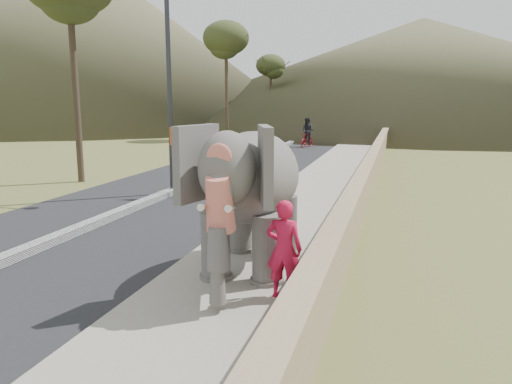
{
  "coord_description": "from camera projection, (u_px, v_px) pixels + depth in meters",
  "views": [
    {
      "loc": [
        2.66,
        -4.11,
        3.39
      ],
      "look_at": [
        0.2,
        4.43,
        1.7
      ],
      "focal_mm": 35.0,
      "sensor_mm": 36.0,
      "label": 1
    }
  ],
  "objects": [
    {
      "name": "motorcyclist",
      "position": [
        307.0,
        136.0,
        34.17
      ],
      "size": [
        1.05,
        1.94,
        2.03
      ],
      "color": "maroon",
      "rests_on": "ground"
    },
    {
      "name": "road",
      "position": [
        149.0,
        204.0,
        16.04
      ],
      "size": [
        7.0,
        120.0,
        0.03
      ],
      "primitive_type": "cube",
      "color": "black",
      "rests_on": "ground"
    },
    {
      "name": "elephant_and_man",
      "position": [
        253.0,
        197.0,
        9.53
      ],
      "size": [
        2.29,
        3.89,
        2.76
      ],
      "color": "slate",
      "rests_on": "ground"
    },
    {
      "name": "trees",
      "position": [
        345.0,
        85.0,
        29.4
      ],
      "size": [
        47.97,
        44.75,
        9.61
      ],
      "color": "#473828",
      "rests_on": "ground"
    },
    {
      "name": "hill_left",
      "position": [
        83.0,
        38.0,
        65.43
      ],
      "size": [
        60.0,
        60.0,
        22.0
      ],
      "primitive_type": "cone",
      "color": "brown",
      "rests_on": "ground"
    },
    {
      "name": "median",
      "position": [
        149.0,
        201.0,
        16.02
      ],
      "size": [
        0.35,
        120.0,
        0.22
      ],
      "primitive_type": "cube",
      "color": "black",
      "rests_on": "ground"
    },
    {
      "name": "signboard",
      "position": [
        179.0,
        150.0,
        16.82
      ],
      "size": [
        0.6,
        0.08,
        2.4
      ],
      "color": "#2D2D33",
      "rests_on": "ground"
    },
    {
      "name": "parapet",
      "position": [
        359.0,
        199.0,
        14.13
      ],
      "size": [
        0.3,
        120.0,
        1.1
      ],
      "primitive_type": "cube",
      "color": "tan",
      "rests_on": "ground"
    },
    {
      "name": "walkway",
      "position": [
        302.0,
        212.0,
        14.67
      ],
      "size": [
        3.0,
        120.0,
        0.15
      ],
      "primitive_type": "cube",
      "color": "#9E9687",
      "rests_on": "ground"
    },
    {
      "name": "hill_far",
      "position": [
        421.0,
        71.0,
        68.65
      ],
      "size": [
        80.0,
        80.0,
        14.0
      ],
      "primitive_type": "cone",
      "color": "brown",
      "rests_on": "ground"
    },
    {
      "name": "lamppost",
      "position": [
        177.0,
        52.0,
        16.73
      ],
      "size": [
        1.76,
        0.36,
        8.0
      ],
      "color": "#2D2E32",
      "rests_on": "ground"
    }
  ]
}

